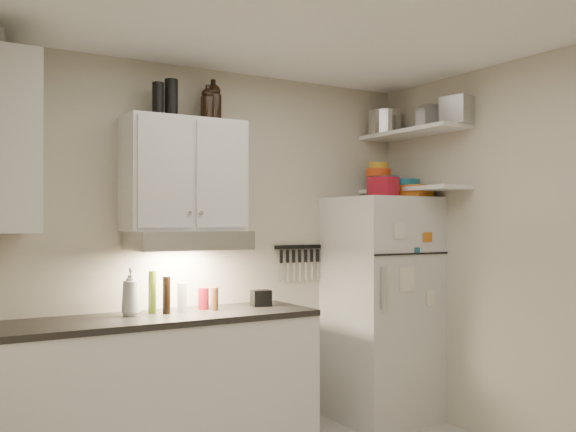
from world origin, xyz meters
TOP-DOWN VIEW (x-y plane):
  - ceiling at (0.00, 0.00)m, footprint 3.20×3.00m
  - back_wall at (0.00, 1.51)m, footprint 3.20×0.02m
  - right_wall at (1.61, 0.00)m, footprint 0.02×3.00m
  - base_cabinet at (-0.55, 1.20)m, footprint 2.10×0.60m
  - countertop at (-0.55, 1.20)m, footprint 2.10×0.62m
  - upper_cabinet at (-0.30, 1.33)m, footprint 0.80×0.33m
  - side_cabinet at (-1.44, 1.20)m, footprint 0.33×0.55m
  - range_hood at (-0.30, 1.27)m, footprint 0.76×0.46m
  - fridge at (1.25, 1.16)m, footprint 0.70×0.68m
  - shelf_hi at (1.45, 1.02)m, footprint 0.30×0.95m
  - shelf_lo at (1.45, 1.02)m, footprint 0.30×0.95m
  - knife_strip at (0.70, 1.49)m, footprint 0.42×0.02m
  - dutch_oven at (1.15, 1.02)m, footprint 0.32×0.32m
  - book_stack at (1.41, 1.00)m, footprint 0.28×0.32m
  - spice_jar at (1.27, 1.12)m, footprint 0.08×0.08m
  - stock_pot at (1.41, 1.32)m, footprint 0.32×0.32m
  - tin_a at (1.52, 0.90)m, footprint 0.22×0.20m
  - tin_b at (1.52, 0.62)m, footprint 0.24×0.24m
  - bowl_teal at (1.40, 1.31)m, footprint 0.25×0.25m
  - bowl_orange at (1.35, 1.31)m, footprint 0.20×0.20m
  - bowl_yellow at (1.35, 1.31)m, footprint 0.16×0.16m
  - plates at (1.40, 1.08)m, footprint 0.27×0.27m
  - growler_a at (-0.15, 1.29)m, footprint 0.12×0.12m
  - growler_b at (-0.06, 1.39)m, footprint 0.15×0.15m
  - thermos_a at (-0.40, 1.31)m, footprint 0.10×0.10m
  - thermos_b at (-0.49, 1.31)m, footprint 0.10×0.10m
  - soap_bottle at (-0.68, 1.28)m, footprint 0.17×0.17m
  - pepper_mill at (-0.12, 1.23)m, footprint 0.06×0.06m
  - oil_bottle at (-0.53, 1.31)m, footprint 0.07×0.07m
  - vinegar_bottle at (-0.46, 1.24)m, footprint 0.06×0.06m
  - clear_bottle at (-0.33, 1.28)m, footprint 0.08×0.08m
  - red_jar at (-0.16, 1.32)m, footprint 0.09×0.09m
  - caddy at (0.25, 1.26)m, footprint 0.14×0.11m

SIDE VIEW (x-z plane):
  - base_cabinet at x=-0.55m, z-range 0.00..0.88m
  - fridge at x=1.25m, z-range 0.00..1.70m
  - countertop at x=-0.55m, z-range 0.88..0.92m
  - caddy at x=0.25m, z-range 0.92..1.03m
  - red_jar at x=-0.16m, z-range 0.92..1.07m
  - pepper_mill at x=-0.12m, z-range 0.92..1.07m
  - clear_bottle at x=-0.33m, z-range 0.92..1.11m
  - vinegar_bottle at x=-0.46m, z-range 0.92..1.16m
  - oil_bottle at x=-0.53m, z-range 0.92..1.19m
  - soap_bottle at x=-0.68m, z-range 0.92..1.26m
  - back_wall at x=0.00m, z-range 0.00..2.60m
  - right_wall at x=1.61m, z-range 0.00..2.60m
  - knife_strip at x=0.70m, z-range 1.31..1.33m
  - range_hood at x=-0.30m, z-range 1.33..1.45m
  - book_stack at x=1.41m, z-range 1.70..1.79m
  - spice_jar at x=1.27m, z-range 1.70..1.80m
  - shelf_lo at x=1.45m, z-range 1.75..1.77m
  - dutch_oven at x=1.15m, z-range 1.70..1.84m
  - plates at x=1.40m, z-range 1.77..1.84m
  - upper_cabinet at x=-0.30m, z-range 1.45..2.20m
  - bowl_teal at x=1.40m, z-range 1.77..1.88m
  - bowl_orange at x=1.35m, z-range 1.88..1.94m
  - side_cabinet at x=-1.44m, z-range 1.45..2.45m
  - bowl_yellow at x=1.35m, z-range 1.94..1.99m
  - shelf_hi at x=1.45m, z-range 2.19..2.22m
  - tin_a at x=1.52m, z-range 2.21..2.39m
  - stock_pot at x=1.41m, z-range 2.21..2.40m
  - thermos_b at x=-0.49m, z-range 2.20..2.42m
  - growler_a at x=-0.15m, z-range 2.20..2.42m
  - tin_b at x=1.52m, z-range 2.21..2.41m
  - thermos_a at x=-0.40m, z-range 2.20..2.45m
  - growler_b at x=-0.06m, z-range 2.20..2.48m
  - ceiling at x=0.00m, z-range 2.60..2.62m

